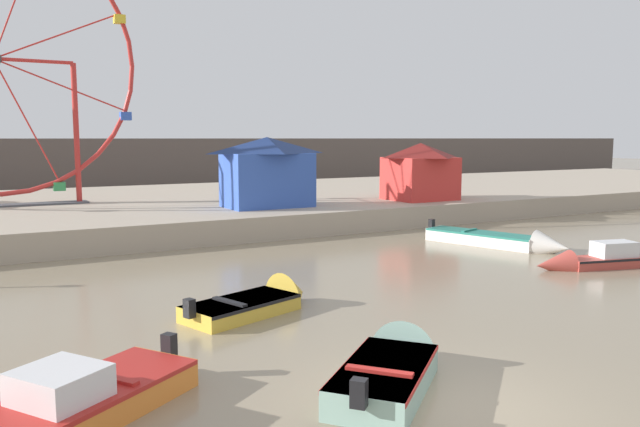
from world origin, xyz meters
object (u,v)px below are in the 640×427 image
Objects in this scene: motorboat_white_red_stripe at (504,240)px; motorboat_mustard_yellow at (263,301)px; carnival_booth_blue_tent at (267,171)px; carnival_booth_red_striped at (420,170)px; motorboat_faded_red at (604,260)px; motorboat_seafoam at (393,366)px; motorboat_orange_hull at (38,421)px.

motorboat_white_red_stripe is 1.56× the size of motorboat_mustard_yellow.
carnival_booth_blue_tent is (-6.18, 9.61, 2.57)m from motorboat_white_red_stripe.
motorboat_faded_red is at bearing -100.49° from carnival_booth_red_striped.
motorboat_mustard_yellow is at bearing -114.88° from carnival_booth_blue_tent.
motorboat_mustard_yellow is at bearing 11.04° from motorboat_faded_red.
motorboat_mustard_yellow is at bearing -139.80° from carnival_booth_red_striped.
motorboat_white_red_stripe is 15.33m from motorboat_seafoam.
motorboat_white_red_stripe is 1.01× the size of motorboat_faded_red.
motorboat_mustard_yellow reaches higher than motorboat_white_red_stripe.
carnival_booth_blue_tent is at bearing -51.28° from motorboat_faded_red.
motorboat_white_red_stripe is 1.38× the size of carnival_booth_blue_tent.
motorboat_white_red_stripe is at bearing -3.35° from motorboat_seafoam.
carnival_booth_red_striped is at bearing 145.96° from motorboat_white_red_stripe.
carnival_booth_blue_tent is at bearing 46.37° from motorboat_mustard_yellow.
motorboat_orange_hull is (-18.15, -8.58, 0.04)m from motorboat_white_red_stripe.
motorboat_white_red_stripe is 1.66× the size of carnival_booth_red_striped.
carnival_booth_blue_tent is (-6.24, 14.16, 2.59)m from motorboat_faded_red.
carnival_booth_blue_tent reaches higher than motorboat_orange_hull.
motorboat_mustard_yellow is (-12.40, -3.71, -0.06)m from motorboat_white_red_stripe.
carnival_booth_red_striped is (15.03, 12.53, 2.46)m from motorboat_mustard_yellow.
carnival_booth_blue_tent is at bearing 175.28° from carnival_booth_red_striped.
motorboat_mustard_yellow is (-0.16, 5.51, -0.06)m from motorboat_seafoam.
motorboat_mustard_yellow is 0.64× the size of motorboat_faded_red.
carnival_booth_blue_tent reaches higher than motorboat_faded_red.
motorboat_faded_red is (12.46, -0.85, 0.04)m from motorboat_mustard_yellow.
motorboat_mustard_yellow is 12.49m from motorboat_faded_red.
motorboat_mustard_yellow is at bearing -90.83° from motorboat_white_red_stripe.
motorboat_mustard_yellow is at bearing 51.31° from motorboat_seafoam.
carnival_booth_red_striped is (8.81, -0.79, -0.16)m from carnival_booth_blue_tent.
carnival_booth_red_striped reaches higher than motorboat_faded_red.
carnival_booth_blue_tent is at bearing 31.84° from motorboat_seafoam.
motorboat_seafoam is 13.16m from motorboat_faded_red.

